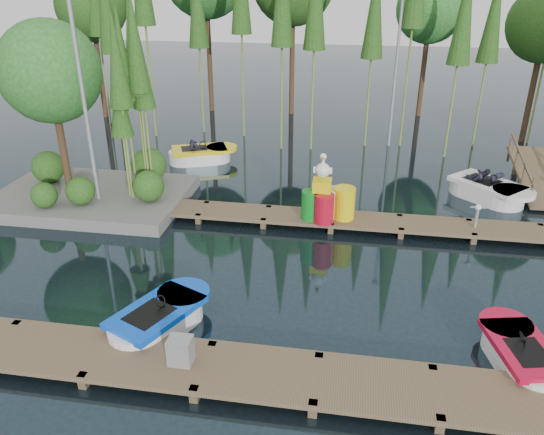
% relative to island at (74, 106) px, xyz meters
% --- Properties ---
extents(ground_plane, '(90.00, 90.00, 0.00)m').
position_rel_island_xyz_m(ground_plane, '(6.30, -3.29, -3.18)').
color(ground_plane, '#1A2931').
extents(near_dock, '(18.00, 1.50, 0.50)m').
position_rel_island_xyz_m(near_dock, '(6.30, -7.79, -2.95)').
color(near_dock, brown).
rests_on(near_dock, ground).
extents(far_dock, '(15.00, 1.20, 0.50)m').
position_rel_island_xyz_m(far_dock, '(7.30, -0.79, -2.95)').
color(far_dock, brown).
rests_on(far_dock, ground).
extents(island, '(6.20, 4.20, 6.75)m').
position_rel_island_xyz_m(island, '(0.00, 0.00, 0.00)').
color(island, slate).
rests_on(island, ground).
extents(lamp_island, '(0.30, 0.30, 7.25)m').
position_rel_island_xyz_m(lamp_island, '(0.80, -0.79, 1.08)').
color(lamp_island, gray).
rests_on(lamp_island, ground).
extents(lamp_rear, '(0.30, 0.30, 7.25)m').
position_rel_island_xyz_m(lamp_rear, '(10.30, 7.71, 1.08)').
color(lamp_rear, gray).
rests_on(lamp_rear, ground).
extents(ramp, '(1.50, 3.94, 1.49)m').
position_rel_island_xyz_m(ramp, '(15.30, 3.21, -2.60)').
color(ramp, brown).
rests_on(ramp, ground).
extents(boat_blue, '(2.16, 2.86, 0.88)m').
position_rel_island_xyz_m(boat_blue, '(4.94, -6.51, -2.93)').
color(boat_blue, white).
rests_on(boat_blue, ground).
extents(boat_red, '(1.56, 2.55, 0.80)m').
position_rel_island_xyz_m(boat_red, '(12.35, -6.45, -2.95)').
color(boat_red, white).
rests_on(boat_red, ground).
extents(boat_yellow_far, '(3.02, 2.20, 1.38)m').
position_rel_island_xyz_m(boat_yellow_far, '(2.72, 4.30, -2.89)').
color(boat_yellow_far, white).
rests_on(boat_yellow_far, ground).
extents(boat_white_far, '(3.03, 3.02, 1.40)m').
position_rel_island_xyz_m(boat_white_far, '(13.39, 2.16, -2.87)').
color(boat_white_far, white).
rests_on(boat_white_far, ground).
extents(utility_cabinet, '(0.45, 0.38, 0.55)m').
position_rel_island_xyz_m(utility_cabinet, '(5.87, -7.79, -2.61)').
color(utility_cabinet, gray).
rests_on(utility_cabinet, near_dock).
extents(yellow_barrel, '(0.65, 0.65, 0.97)m').
position_rel_island_xyz_m(yellow_barrel, '(8.64, -0.79, -2.40)').
color(yellow_barrel, yellow).
rests_on(yellow_barrel, far_dock).
extents(drum_cluster, '(1.18, 1.08, 2.03)m').
position_rel_island_xyz_m(drum_cluster, '(8.00, -0.94, -2.29)').
color(drum_cluster, '#0E7E1E').
rests_on(drum_cluster, far_dock).
extents(seagull_post, '(0.44, 0.24, 0.71)m').
position_rel_island_xyz_m(seagull_post, '(12.46, -0.79, -2.41)').
color(seagull_post, gray).
rests_on(seagull_post, far_dock).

